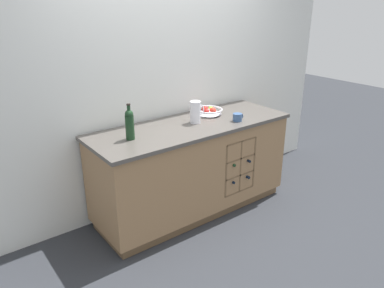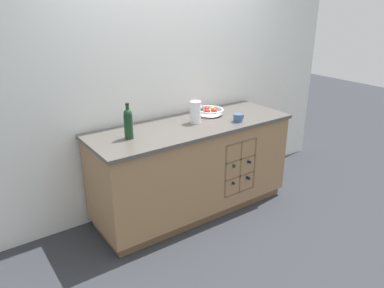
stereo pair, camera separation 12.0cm
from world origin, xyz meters
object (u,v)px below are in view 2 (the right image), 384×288
object	(u,v)px
white_pitcher	(196,112)
standing_wine_bottle	(128,123)
ceramic_mug	(238,118)
fruit_bowl	(210,111)

from	to	relation	value
white_pitcher	standing_wine_bottle	world-z (taller)	standing_wine_bottle
white_pitcher	ceramic_mug	distance (m)	0.42
ceramic_mug	standing_wine_bottle	bearing A→B (deg)	169.94
fruit_bowl	ceramic_mug	world-z (taller)	fruit_bowl
standing_wine_bottle	white_pitcher	bearing A→B (deg)	1.37
fruit_bowl	standing_wine_bottle	size ratio (longest dim) A/B	0.91
ceramic_mug	standing_wine_bottle	distance (m)	1.10
fruit_bowl	white_pitcher	xyz separation A→B (m)	(-0.27, -0.13, 0.07)
white_pitcher	standing_wine_bottle	distance (m)	0.72
white_pitcher	standing_wine_bottle	bearing A→B (deg)	-178.63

